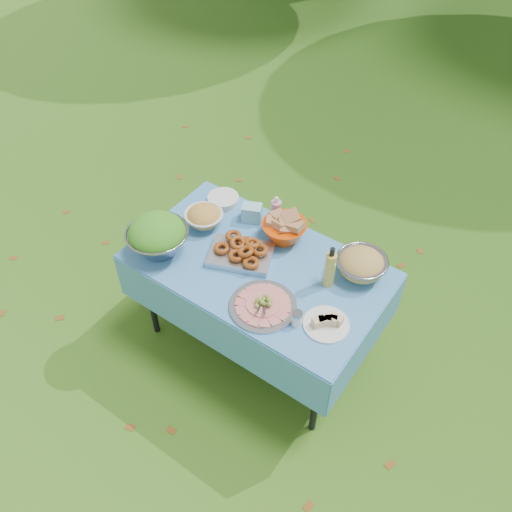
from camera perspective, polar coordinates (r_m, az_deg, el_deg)
The scene contains 14 objects.
ground at distance 3.70m, azimuth 0.17°, elevation -8.98°, with size 80.00×80.00×0.00m, color black.
picnic_table at distance 3.40m, azimuth 0.19°, elevation -5.29°, with size 1.46×0.86×0.76m, color #7BC3ED.
salad_bowl at distance 3.16m, azimuth -10.35°, elevation 2.12°, with size 0.36×0.36×0.24m, color gray, non-canonical shape.
pasta_bowl_white at distance 3.32m, azimuth -5.52°, elevation 4.15°, with size 0.23×0.23×0.13m, color silver, non-canonical shape.
plate_stack at distance 3.50m, azimuth -3.47°, elevation 5.95°, with size 0.20×0.20×0.05m, color silver.
wipes_box at distance 3.35m, azimuth -0.43°, elevation 4.57°, with size 0.12×0.09×0.11m, color #86CBD7.
sanitizer_bottle at distance 3.32m, azimuth 2.14°, elevation 4.96°, with size 0.06×0.06×0.18m, color #CA81A1.
bread_bowl at distance 3.20m, azimuth 3.00°, elevation 3.05°, with size 0.27×0.27×0.18m, color #D63C03, non-canonical shape.
pasta_bowl_steel at distance 3.06m, azimuth 11.04°, elevation -0.84°, with size 0.29×0.29×0.15m, color gray, non-canonical shape.
fried_tray at distance 3.12m, azimuth -1.60°, elevation 0.39°, with size 0.36×0.25×0.08m, color #B5B6BA.
charcuterie_platter at distance 2.87m, azimuth 0.74°, elevation -4.84°, with size 0.37×0.37×0.08m, color #9E9FA5.
oil_bottle at distance 2.94m, azimuth 7.81°, elevation -1.13°, with size 0.06×0.06×0.28m, color gold.
cheese_plate at distance 2.83m, azimuth 7.45°, elevation -6.80°, with size 0.24×0.24×0.07m, color silver.
shaker at distance 2.81m, azimuth 4.35°, elevation -6.57°, with size 0.06×0.06×0.09m, color white.
Camera 1 is at (1.22, -1.74, 3.03)m, focal length 38.00 mm.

